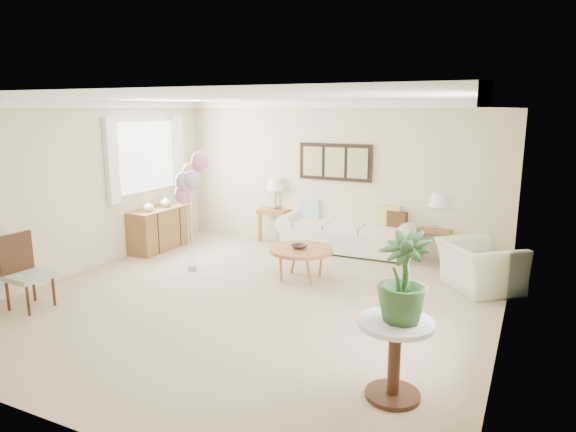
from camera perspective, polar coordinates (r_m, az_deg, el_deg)
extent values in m
plane|color=tan|center=(6.83, -4.03, -9.42)|extent=(6.00, 6.00, 0.00)
cube|color=#C4B895|center=(9.16, 5.30, 4.44)|extent=(6.00, 0.04, 2.60)
cube|color=#C4B895|center=(4.23, -25.15, -5.41)|extent=(6.00, 0.04, 2.60)
cube|color=#C4B895|center=(8.38, -22.26, 2.91)|extent=(0.04, 6.00, 2.60)
cube|color=#C4B895|center=(5.62, 23.28, -1.18)|extent=(0.04, 6.00, 2.60)
cube|color=white|center=(6.37, -4.38, 12.87)|extent=(6.00, 6.00, 0.02)
cube|color=white|center=(9.05, 5.39, 12.23)|extent=(6.00, 0.06, 0.12)
cube|color=white|center=(8.27, -22.80, 11.41)|extent=(0.06, 6.00, 0.12)
cube|color=white|center=(5.50, 24.03, 11.54)|extent=(0.06, 6.00, 0.12)
cube|color=white|center=(9.38, -15.51, 6.39)|extent=(0.04, 1.40, 1.20)
cube|color=white|center=(8.73, -19.01, 5.80)|extent=(0.10, 0.22, 1.40)
cube|color=white|center=(10.00, -12.11, 6.87)|extent=(0.10, 0.22, 1.40)
cube|color=black|center=(9.10, 5.26, 5.98)|extent=(1.35, 0.04, 0.65)
cube|color=#8C8C59|center=(9.23, 2.76, 6.10)|extent=(0.36, 0.02, 0.52)
cube|color=#8C8C59|center=(9.08, 5.21, 5.97)|extent=(0.36, 0.02, 0.52)
cube|color=#8C8C59|center=(8.94, 7.74, 5.82)|extent=(0.36, 0.02, 0.52)
cube|color=beige|center=(9.13, 6.61, -2.50)|extent=(2.24, 0.95, 0.36)
cube|color=beige|center=(9.35, 7.35, 0.36)|extent=(2.23, 0.26, 0.56)
cylinder|color=beige|center=(9.47, 0.58, -0.46)|extent=(0.34, 0.92, 0.32)
cylinder|color=beige|center=(8.79, 13.17, -1.74)|extent=(0.34, 0.92, 0.32)
cube|color=beige|center=(9.25, 2.82, -0.82)|extent=(0.62, 0.74, 0.12)
cube|color=beige|center=(9.03, 6.53, -1.21)|extent=(0.62, 0.74, 0.12)
cube|color=beige|center=(8.84, 10.42, -1.61)|extent=(0.62, 0.74, 0.12)
cube|color=#91BCCB|center=(9.42, 2.40, 0.79)|extent=(0.38, 0.12, 0.38)
cube|color=tan|center=(8.94, 11.21, -0.03)|extent=(0.38, 0.12, 0.38)
cube|color=#372614|center=(8.85, 12.02, -0.59)|extent=(0.34, 0.10, 0.34)
cube|color=beige|center=(9.18, 6.58, -3.72)|extent=(2.02, 0.81, 0.04)
cube|color=brown|center=(9.69, -1.37, 0.62)|extent=(0.58, 0.52, 0.08)
cube|color=brown|center=(9.68, -3.15, -1.30)|extent=(0.05, 0.05, 0.54)
cube|color=brown|center=(9.47, -0.71, -1.58)|extent=(0.05, 0.05, 0.54)
cube|color=brown|center=(10.04, -1.98, -0.81)|extent=(0.05, 0.05, 0.54)
cube|color=brown|center=(9.84, 0.39, -1.07)|extent=(0.05, 0.05, 0.54)
cube|color=brown|center=(8.89, 16.22, -1.41)|extent=(0.50, 0.45, 0.07)
cube|color=brown|center=(8.82, 14.64, -3.25)|extent=(0.05, 0.05, 0.47)
cube|color=brown|center=(8.75, 17.19, -3.51)|extent=(0.05, 0.05, 0.47)
cube|color=brown|center=(9.16, 15.10, -2.71)|extent=(0.05, 0.05, 0.47)
cube|color=brown|center=(9.10, 17.56, -2.95)|extent=(0.05, 0.05, 0.47)
cylinder|color=gray|center=(9.68, -1.38, 1.03)|extent=(0.14, 0.14, 0.06)
cylinder|color=gray|center=(9.65, -1.38, 2.05)|extent=(0.04, 0.04, 0.29)
cone|color=silver|center=(9.61, -1.39, 3.58)|extent=(0.33, 0.33, 0.23)
cylinder|color=gray|center=(8.88, 16.25, -1.00)|extent=(0.14, 0.14, 0.06)
cylinder|color=gray|center=(8.84, 16.31, 0.11)|extent=(0.04, 0.04, 0.29)
cone|color=silver|center=(8.79, 16.41, 1.79)|extent=(0.33, 0.33, 0.23)
cylinder|color=#9C6B3C|center=(7.50, 1.47, -3.79)|extent=(0.94, 0.94, 0.05)
cylinder|color=#9C6B3C|center=(7.68, 3.67, -5.29)|extent=(0.04, 0.04, 0.42)
cylinder|color=#9C6B3C|center=(7.85, 0.66, -4.88)|extent=(0.04, 0.04, 0.42)
cylinder|color=#9C6B3C|center=(7.47, -0.81, -5.76)|extent=(0.04, 0.04, 0.42)
cylinder|color=#9C6B3C|center=(7.29, 2.33, -6.22)|extent=(0.04, 0.04, 0.42)
imported|color=#2C211D|center=(7.48, 1.26, -3.41)|extent=(0.29, 0.29, 0.06)
imported|color=beige|center=(7.63, 20.48, -5.24)|extent=(1.33, 1.35, 0.66)
cylinder|color=silver|center=(4.54, 11.90, -11.58)|extent=(0.66, 0.66, 0.04)
cylinder|color=#341E12|center=(4.68, 11.71, -15.53)|extent=(0.11, 0.11, 0.66)
cylinder|color=#341E12|center=(4.85, 11.53, -19.04)|extent=(0.48, 0.48, 0.01)
imported|color=#274C21|center=(4.40, 12.69, -6.66)|extent=(0.53, 0.53, 0.78)
cube|color=gray|center=(7.22, -26.81, -6.02)|extent=(0.48, 0.48, 0.06)
cylinder|color=#341E12|center=(7.33, -28.69, -7.80)|extent=(0.04, 0.04, 0.38)
cylinder|color=#341E12|center=(7.04, -26.92, -8.39)|extent=(0.04, 0.04, 0.38)
cylinder|color=#341E12|center=(7.53, -26.40, -7.06)|extent=(0.04, 0.04, 0.38)
cylinder|color=#341E12|center=(7.25, -24.58, -7.60)|extent=(0.04, 0.04, 0.38)
cube|color=#341E12|center=(7.30, -27.99, -3.66)|extent=(0.06, 0.45, 0.51)
cube|color=brown|center=(9.43, -14.08, -1.39)|extent=(0.45, 1.20, 0.74)
cube|color=#341E12|center=(9.21, -15.25, -1.77)|extent=(0.46, 0.02, 0.70)
cube|color=#341E12|center=(9.66, -12.92, -1.03)|extent=(0.46, 0.02, 0.70)
imported|color=silver|center=(9.12, -15.25, 1.05)|extent=(0.17, 0.17, 0.18)
imported|color=#ACBDA2|center=(9.47, -13.43, 1.59)|extent=(0.25, 0.25, 0.20)
cube|color=gray|center=(8.17, -10.56, -5.69)|extent=(0.09, 0.09, 0.08)
ellipsoid|color=pink|center=(7.90, -11.55, 2.39)|extent=(0.26, 0.26, 0.30)
cylinder|color=silver|center=(8.03, -11.03, -2.12)|extent=(0.01, 0.01, 0.98)
ellipsoid|color=#B191C7|center=(7.73, -10.67, 3.96)|extent=(0.26, 0.26, 0.30)
cylinder|color=silver|center=(7.94, -10.60, -1.40)|extent=(0.01, 0.01, 1.21)
ellipsoid|color=#FFBE60|center=(7.91, -10.73, 4.79)|extent=(0.26, 0.26, 0.30)
cylinder|color=silver|center=(8.02, -10.63, -0.93)|extent=(0.01, 0.01, 1.30)
ellipsoid|color=pink|center=(7.83, -9.74, 6.04)|extent=(0.26, 0.26, 0.30)
cylinder|color=silver|center=(7.97, -10.15, -0.35)|extent=(0.01, 0.01, 1.48)
ellipsoid|color=#B191C7|center=(7.78, -11.45, 3.77)|extent=(0.26, 0.26, 0.30)
cylinder|color=silver|center=(7.96, -10.98, -1.48)|extent=(0.01, 0.01, 1.18)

